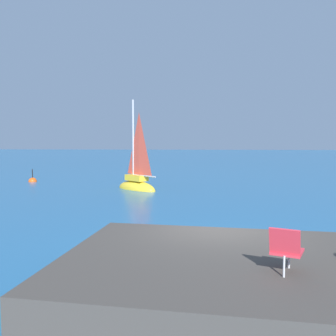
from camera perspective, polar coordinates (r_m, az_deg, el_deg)
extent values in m
plane|color=#236093|center=(9.91, 7.77, -13.16)|extent=(160.00, 160.00, 0.00)
cube|color=#423D38|center=(7.57, 17.49, -15.91)|extent=(8.88, 5.69, 0.79)
cube|color=#3E3932|center=(9.98, -8.07, -13.03)|extent=(1.64, 1.48, 1.07)
cube|color=#48373C|center=(10.49, 16.44, -12.29)|extent=(1.51, 1.69, 1.08)
ellipsoid|color=yellow|center=(22.09, -4.70, -3.20)|extent=(2.90, 2.72, 1.02)
cube|color=yellow|center=(22.01, -4.71, -1.46)|extent=(1.44, 1.39, 0.33)
cylinder|color=#B7B7BC|center=(22.10, -5.22, 4.14)|extent=(0.11, 0.11, 4.63)
cylinder|color=#B2B2B7|center=(21.51, -3.59, -1.17)|extent=(1.45, 1.29, 0.09)
pyramid|color=#DB4C38|center=(21.70, -4.33, 3.65)|extent=(1.15, 1.02, 3.52)
cube|color=#E03342|center=(6.75, 17.37, -11.80)|extent=(0.65, 0.67, 0.04)
cube|color=#E03342|center=(6.44, 17.02, -10.51)|extent=(0.50, 0.33, 0.45)
cylinder|color=silver|center=(7.00, 17.63, -12.71)|extent=(0.04, 0.04, 0.35)
cylinder|color=silver|center=(6.56, 16.94, -13.89)|extent=(0.04, 0.04, 0.35)
sphere|color=#EA5114|center=(27.32, -19.56, -1.94)|extent=(0.56, 0.56, 0.56)
cylinder|color=black|center=(27.27, -19.59, -0.79)|extent=(0.06, 0.06, 0.60)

